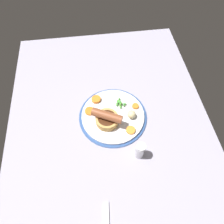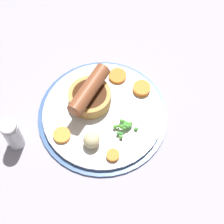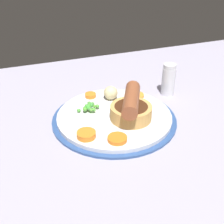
% 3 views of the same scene
% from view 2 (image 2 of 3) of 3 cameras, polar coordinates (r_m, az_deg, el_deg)
% --- Properties ---
extents(dining_table, '(1.10, 0.80, 0.03)m').
position_cam_2_polar(dining_table, '(0.81, -3.68, 0.11)').
color(dining_table, '#9E99AD').
rests_on(dining_table, ground).
extents(dinner_plate, '(0.27, 0.27, 0.01)m').
position_cam_2_polar(dinner_plate, '(0.78, -1.42, -0.38)').
color(dinner_plate, '#2D4C84').
rests_on(dinner_plate, dining_table).
extents(sausage_pudding, '(0.09, 0.12, 0.06)m').
position_cam_2_polar(sausage_pudding, '(0.77, -3.43, 2.63)').
color(sausage_pudding, tan).
rests_on(sausage_pudding, dinner_plate).
extents(pea_pile, '(0.05, 0.04, 0.02)m').
position_cam_2_polar(pea_pile, '(0.75, 1.90, -2.21)').
color(pea_pile, '#539A30').
rests_on(pea_pile, dinner_plate).
extents(potato_chunk_1, '(0.04, 0.04, 0.03)m').
position_cam_2_polar(potato_chunk_1, '(0.73, -3.13, -4.30)').
color(potato_chunk_1, beige).
rests_on(potato_chunk_1, dinner_plate).
extents(carrot_slice_0, '(0.03, 0.03, 0.01)m').
position_cam_2_polar(carrot_slice_0, '(0.73, 0.13, -6.61)').
color(carrot_slice_0, orange).
rests_on(carrot_slice_0, dinner_plate).
extents(carrot_slice_1, '(0.05, 0.05, 0.01)m').
position_cam_2_polar(carrot_slice_1, '(0.80, 4.54, 3.60)').
color(carrot_slice_1, orange).
rests_on(carrot_slice_1, dinner_plate).
extents(carrot_slice_2, '(0.05, 0.05, 0.01)m').
position_cam_2_polar(carrot_slice_2, '(0.76, -7.65, -3.51)').
color(carrot_slice_2, orange).
rests_on(carrot_slice_2, dinner_plate).
extents(carrot_slice_5, '(0.04, 0.04, 0.01)m').
position_cam_2_polar(carrot_slice_5, '(0.82, 0.85, 5.51)').
color(carrot_slice_5, orange).
rests_on(carrot_slice_5, dinner_plate).
extents(salt_shaker, '(0.03, 0.03, 0.08)m').
position_cam_2_polar(salt_shaker, '(0.75, -14.90, -3.38)').
color(salt_shaker, silver).
rests_on(salt_shaker, dining_table).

